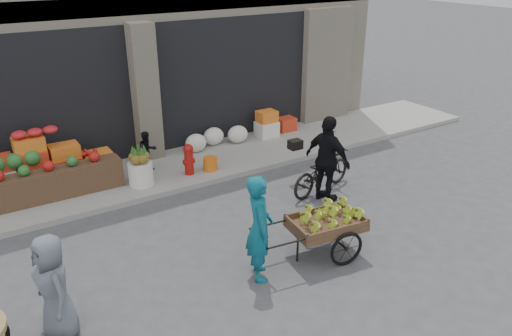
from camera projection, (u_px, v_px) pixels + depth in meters
ground at (263, 259)px, 8.29m from camera, size 80.00×80.00×0.00m
sidewalk at (166, 171)px, 11.44m from camera, size 18.00×2.20×0.12m
building at (98, 6)px, 13.16m from camera, size 14.00×6.45×7.00m
fruit_display at (45, 165)px, 10.20m from camera, size 3.10×1.12×1.24m
pineapple_bin at (141, 174)px, 10.56m from camera, size 0.52×0.52×0.50m
fire_hydrant at (189, 158)px, 11.01m from camera, size 0.22×0.22×0.71m
orange_bucket at (210, 164)px, 11.30m from camera, size 0.32×0.32×0.30m
right_bay_goods at (249, 129)px, 13.04m from camera, size 3.35×0.60×0.70m
seated_person at (148, 152)px, 11.13m from camera, size 0.51×0.43×0.93m
banana_cart at (324, 222)px, 8.18m from camera, size 2.12×1.07×0.85m
vendor_woman at (259, 228)px, 7.53m from camera, size 0.63×0.74×1.72m
vendor_grey at (54, 287)px, 6.40m from camera, size 0.57×0.78×1.49m
bicycle at (321, 171)px, 10.47m from camera, size 1.80×0.95×0.90m
cyclist at (328, 160)px, 9.88m from camera, size 0.65×1.12×1.79m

